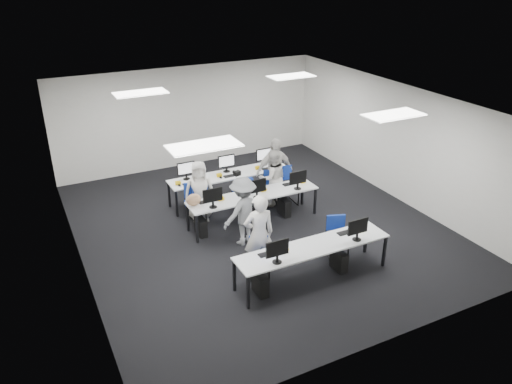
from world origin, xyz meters
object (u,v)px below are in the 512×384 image
desk_front (313,248)px  student_2 (199,191)px  student_3 (274,171)px  chair_7 (271,190)px  chair_5 (198,206)px  chair_1 (337,244)px  chair_4 (287,192)px  student_0 (259,234)px  chair_3 (248,204)px  chair_2 (196,211)px  photographer (243,211)px  chair_6 (242,197)px  student_1 (272,178)px  chair_0 (259,264)px  desk_mid (253,197)px

desk_front → student_2: bearing=108.0°
student_3 → chair_7: bearing=107.1°
chair_5 → chair_7: bearing=-4.4°
desk_front → chair_1: 1.13m
chair_4 → student_3: 0.66m
student_0 → student_3: size_ratio=0.98×
chair_5 → chair_3: bearing=-22.2°
desk_front → chair_7: size_ratio=3.33×
chair_2 → photographer: bearing=-53.2°
chair_2 → student_3: 2.28m
chair_5 → student_2: (0.01, -0.16, 0.47)m
desk_front → chair_5: 3.67m
chair_6 → student_2: bearing=-176.6°
chair_3 → chair_5: 1.24m
chair_5 → student_2: 0.49m
student_1 → chair_6: bearing=-16.4°
desk_front → student_3: bearing=73.9°
chair_1 → student_3: (0.03, 2.84, 0.60)m
chair_6 → photographer: 1.91m
chair_2 → chair_7: 2.18m
photographer → chair_4: bearing=-160.8°
chair_6 → chair_7: chair_7 is taller
chair_2 → photographer: (0.61, -1.38, 0.48)m
chair_0 → student_2: 2.83m
chair_7 → chair_5: bearing=-160.9°
chair_6 → photographer: photographer is taller
student_0 → student_2: size_ratio=1.14×
chair_7 → student_3: 0.58m
chair_7 → chair_2: bearing=-153.9°
student_2 → student_3: (2.04, 0.01, 0.12)m
chair_0 → chair_3: (0.98, 2.54, 0.01)m
chair_2 → student_0: bearing=-68.0°
chair_3 → student_3: student_3 is taller
chair_1 → student_1: size_ratio=0.58×
desk_front → chair_0: 1.13m
desk_mid → student_0: (-0.83, -1.91, 0.17)m
chair_0 → chair_4: bearing=72.6°
chair_0 → chair_2: size_ratio=0.84×
student_0 → student_1: 3.07m
chair_1 → desk_mid: bearing=133.1°
chair_5 → desk_front: bearing=-75.9°
chair_7 → photographer: bearing=-113.9°
chair_3 → desk_mid: bearing=-91.0°
desk_front → student_3: 3.47m
chair_1 → student_3: size_ratio=0.50×
chair_2 → chair_7: chair_2 is taller
chair_0 → chair_7: bearing=79.7°
chair_1 → student_0: size_ratio=0.51×
chair_2 → student_3: size_ratio=0.55×
chair_2 → student_2: student_2 is taller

